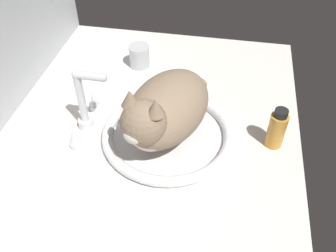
{
  "coord_description": "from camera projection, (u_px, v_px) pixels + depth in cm",
  "views": [
    {
      "loc": [
        -62.21,
        -17.02,
        69.76
      ],
      "look_at": [
        3.01,
        -4.93,
        7.0
      ],
      "focal_mm": 39.27,
      "sensor_mm": 36.0,
      "label": 1
    }
  ],
  "objects": [
    {
      "name": "faucet",
      "position": [
        85.0,
        108.0,
        0.92
      ],
      "size": [
        18.0,
        9.55,
        17.86
      ],
      "color": "silver",
      "rests_on": "countertop"
    },
    {
      "name": "cat",
      "position": [
        164.0,
        111.0,
        0.86
      ],
      "size": [
        35.06,
        24.8,
        18.54
      ],
      "color": "#8C755B",
      "rests_on": "sink_basin"
    },
    {
      "name": "countertop",
      "position": [
        147.0,
        147.0,
        0.94
      ],
      "size": [
        109.74,
        76.66,
        3.0
      ],
      "primitive_type": "cube",
      "color": "silver",
      "rests_on": "ground"
    },
    {
      "name": "amber_bottle",
      "position": [
        277.0,
        129.0,
        0.89
      ],
      "size": [
        4.28,
        4.28,
        11.22
      ],
      "color": "gold",
      "rests_on": "countertop"
    },
    {
      "name": "sink_basin",
      "position": [
        168.0,
        134.0,
        0.93
      ],
      "size": [
        33.51,
        33.51,
        2.72
      ],
      "color": "white",
      "rests_on": "countertop"
    },
    {
      "name": "metal_jar",
      "position": [
        139.0,
        56.0,
        1.15
      ],
      "size": [
        6.45,
        6.45,
        7.05
      ],
      "color": "#B2B5BA",
      "rests_on": "countertop"
    }
  ]
}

